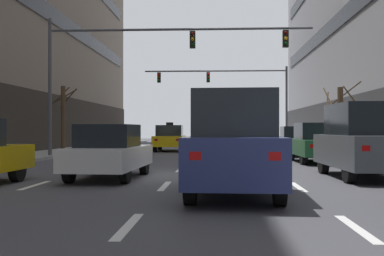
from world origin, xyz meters
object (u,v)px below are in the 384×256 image
at_px(street_tree_1, 340,118).
at_px(traffic_signal_0, 142,55).
at_px(car_driving_3, 110,152).
at_px(car_parked_2, 317,143).
at_px(traffic_signal_1, 235,87).
at_px(car_driving_1, 234,144).
at_px(taxi_driving_2, 224,140).
at_px(street_tree_2, 63,117).
at_px(car_parked_3, 296,141).
at_px(taxi_driving_0, 170,138).
at_px(car_parked_1, 363,141).

bearing_deg(street_tree_1, traffic_signal_0, -170.07).
distance_m(car_driving_3, car_parked_2, 10.29).
bearing_deg(traffic_signal_1, car_parked_2, -81.62).
bearing_deg(car_driving_1, taxi_driving_2, 89.91).
distance_m(car_driving_3, traffic_signal_0, 10.84).
distance_m(traffic_signal_1, street_tree_2, 16.06).
xyz_separation_m(car_parked_2, car_parked_3, (-0.00, 5.33, -0.06)).
relative_size(taxi_driving_0, street_tree_1, 1.18).
height_order(traffic_signal_0, traffic_signal_1, traffic_signal_0).
bearing_deg(car_driving_3, taxi_driving_2, 74.90).
height_order(car_parked_2, car_parked_3, car_parked_2).
bearing_deg(car_parked_2, street_tree_1, 64.68).
relative_size(car_driving_3, traffic_signal_0, 0.32).
bearing_deg(traffic_signal_0, car_driving_3, -86.50).
distance_m(car_parked_3, traffic_signal_0, 9.50).
height_order(car_parked_1, street_tree_1, street_tree_1).
bearing_deg(car_driving_3, taxi_driving_0, 89.91).
distance_m(taxi_driving_0, car_parked_2, 13.02).
bearing_deg(car_parked_1, street_tree_2, 134.39).
height_order(car_driving_1, street_tree_2, street_tree_2).
bearing_deg(car_driving_1, street_tree_2, 118.36).
bearing_deg(car_driving_1, car_parked_1, 44.74).
xyz_separation_m(car_driving_1, car_driving_3, (-3.51, 3.36, -0.33)).
bearing_deg(taxi_driving_0, taxi_driving_2, -53.29).
xyz_separation_m(taxi_driving_0, car_parked_1, (7.41, -17.27, 0.25)).
bearing_deg(car_parked_1, car_driving_3, -175.88).
xyz_separation_m(traffic_signal_0, street_tree_1, (10.22, 1.79, -3.12)).
xyz_separation_m(car_driving_1, traffic_signal_1, (1.16, 29.30, 3.87)).
bearing_deg(car_parked_1, car_parked_3, 90.00).
bearing_deg(taxi_driving_0, traffic_signal_1, 60.29).
distance_m(car_driving_1, traffic_signal_1, 29.58).
distance_m(taxi_driving_0, traffic_signal_0, 9.02).
bearing_deg(street_tree_2, taxi_driving_2, -7.05).
distance_m(taxi_driving_0, car_driving_1, 21.45).
xyz_separation_m(car_driving_3, car_parked_2, (7.44, 7.11, 0.07)).
distance_m(car_parked_1, car_parked_2, 6.58).
xyz_separation_m(car_driving_1, street_tree_1, (6.10, 15.05, 0.91)).
distance_m(taxi_driving_0, car_driving_3, 17.81).
bearing_deg(car_parked_3, car_parked_2, -89.98).
xyz_separation_m(taxi_driving_0, street_tree_2, (-6.04, -3.52, 1.35)).
bearing_deg(car_parked_3, taxi_driving_2, 170.36).
relative_size(car_parked_1, street_tree_2, 1.17).
xyz_separation_m(taxi_driving_2, traffic_signal_0, (-4.14, -3.20, 4.28)).
relative_size(car_driving_3, car_parked_2, 0.93).
xyz_separation_m(traffic_signal_1, street_tree_1, (4.94, -14.25, -2.95)).
bearing_deg(car_driving_3, traffic_signal_1, 79.80).
height_order(car_driving_1, car_parked_2, car_driving_1).
bearing_deg(car_driving_1, taxi_driving_0, 99.34).
height_order(traffic_signal_1, street_tree_1, traffic_signal_1).
height_order(taxi_driving_2, traffic_signal_1, traffic_signal_1).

